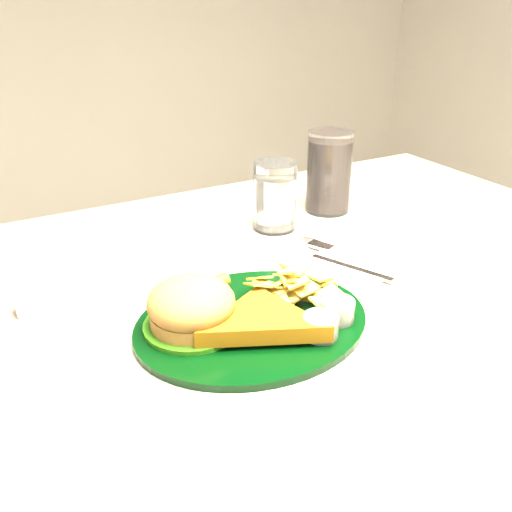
{
  "coord_description": "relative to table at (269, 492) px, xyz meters",
  "views": [
    {
      "loc": [
        -0.34,
        -0.56,
        1.11
      ],
      "look_at": [
        -0.02,
        -0.0,
        0.8
      ],
      "focal_mm": 40.0,
      "sensor_mm": 36.0,
      "label": 1
    }
  ],
  "objects": [
    {
      "name": "ramekin",
      "position": [
        -0.28,
        0.08,
        0.39
      ],
      "size": [
        0.05,
        0.05,
        0.03
      ],
      "primitive_type": "cylinder",
      "rotation": [
        0.0,
        0.0,
        0.12
      ],
      "color": "white",
      "rests_on": "table"
    },
    {
      "name": "cola_glass",
      "position": [
        0.22,
        0.19,
        0.44
      ],
      "size": [
        0.09,
        0.09,
        0.14
      ],
      "primitive_type": "cylinder",
      "rotation": [
        0.0,
        0.0,
        -0.27
      ],
      "color": "black",
      "rests_on": "table"
    },
    {
      "name": "water_glass",
      "position": [
        0.1,
        0.17,
        0.43
      ],
      "size": [
        0.09,
        0.09,
        0.11
      ],
      "primitive_type": "cylinder",
      "rotation": [
        0.0,
        0.0,
        0.34
      ],
      "color": "silver",
      "rests_on": "table"
    },
    {
      "name": "dinner_plate",
      "position": [
        -0.07,
        -0.07,
        0.41
      ],
      "size": [
        0.28,
        0.23,
        0.06
      ],
      "primitive_type": null,
      "rotation": [
        0.0,
        0.0,
        0.01
      ],
      "color": "black",
      "rests_on": "table"
    },
    {
      "name": "fork_napkin",
      "position": [
        0.12,
        -0.01,
        0.38
      ],
      "size": [
        0.18,
        0.2,
        0.01
      ],
      "primitive_type": null,
      "rotation": [
        0.0,
        0.0,
        0.42
      ],
      "color": "silver",
      "rests_on": "table"
    },
    {
      "name": "table",
      "position": [
        0.0,
        0.0,
        0.0
      ],
      "size": [
        1.2,
        0.8,
        0.75
      ],
      "primitive_type": null,
      "color": "#AAA39A",
      "rests_on": "ground"
    }
  ]
}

